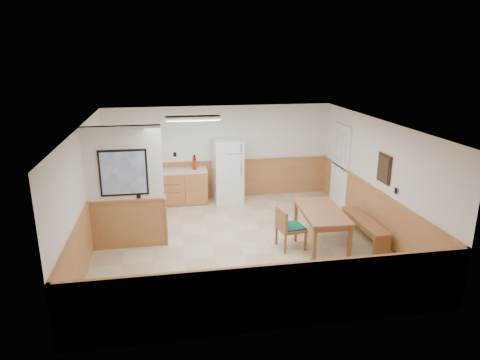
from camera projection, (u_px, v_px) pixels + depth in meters
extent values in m
plane|color=tan|center=(239.00, 242.00, 8.99)|extent=(6.00, 6.00, 0.00)
cube|color=silver|center=(239.00, 124.00, 8.27)|extent=(6.00, 6.00, 0.02)
cube|color=white|center=(220.00, 153.00, 11.46)|extent=(6.00, 0.02, 2.50)
cube|color=white|center=(377.00, 178.00, 9.13)|extent=(0.02, 6.00, 2.50)
cube|color=white|center=(84.00, 194.00, 8.14)|extent=(0.02, 6.00, 2.50)
cube|color=#B57F48|center=(220.00, 179.00, 11.66)|extent=(6.00, 0.04, 1.00)
cube|color=#B57F48|center=(373.00, 211.00, 9.34)|extent=(0.04, 6.00, 1.00)
cube|color=#B57F48|center=(89.00, 230.00, 8.36)|extent=(0.04, 6.00, 1.00)
cube|color=white|center=(123.00, 164.00, 8.31)|extent=(1.50, 0.15, 1.50)
cube|color=#B57F48|center=(128.00, 224.00, 8.67)|extent=(1.50, 0.17, 1.00)
cube|color=black|center=(124.00, 173.00, 8.26)|extent=(0.92, 0.03, 0.92)
cube|color=white|center=(123.00, 173.00, 8.25)|extent=(0.84, 0.01, 0.84)
cube|color=#AD693D|center=(180.00, 187.00, 11.22)|extent=(1.40, 0.60, 0.86)
cube|color=#AD693D|center=(123.00, 190.00, 10.97)|extent=(0.06, 0.60, 0.86)
cube|color=#AD693D|center=(152.00, 189.00, 11.10)|extent=(0.06, 0.60, 0.86)
cube|color=beige|center=(164.00, 172.00, 11.02)|extent=(2.20, 0.60, 0.04)
cube|color=beige|center=(164.00, 166.00, 11.28)|extent=(2.20, 0.02, 0.10)
cube|color=white|center=(340.00, 166.00, 10.98)|extent=(0.05, 1.02, 2.15)
cube|color=white|center=(340.00, 166.00, 10.98)|extent=(0.04, 0.90, 2.05)
cube|color=silver|center=(340.00, 146.00, 10.82)|extent=(0.02, 0.76, 0.80)
cube|color=white|center=(139.00, 145.00, 11.01)|extent=(0.80, 0.03, 1.00)
cube|color=silver|center=(139.00, 145.00, 11.00)|extent=(0.70, 0.01, 0.90)
cube|color=black|center=(384.00, 169.00, 8.76)|extent=(0.03, 0.50, 0.60)
cube|color=black|center=(383.00, 169.00, 8.75)|extent=(0.01, 0.42, 0.52)
cube|color=white|center=(193.00, 118.00, 9.38)|extent=(1.20, 0.30, 0.08)
cube|color=white|center=(193.00, 120.00, 9.39)|extent=(1.15, 0.25, 0.01)
cube|color=white|center=(228.00, 171.00, 11.26)|extent=(0.78, 0.74, 1.68)
cube|color=silver|center=(241.00, 148.00, 10.77)|extent=(0.03, 0.02, 0.22)
cube|color=silver|center=(241.00, 168.00, 10.92)|extent=(0.03, 0.02, 0.39)
cube|color=#9C5B39|center=(322.00, 211.00, 8.70)|extent=(0.91, 1.66, 0.05)
cube|color=#9C5B39|center=(321.00, 215.00, 8.73)|extent=(0.80, 1.56, 0.10)
cube|color=#9C5B39|center=(314.00, 245.00, 8.06)|extent=(0.07, 0.07, 0.70)
cube|color=#9C5B39|center=(296.00, 216.00, 9.49)|extent=(0.07, 0.07, 0.70)
cube|color=#9C5B39|center=(350.00, 243.00, 8.14)|extent=(0.07, 0.07, 0.70)
cube|color=#9C5B39|center=(326.00, 215.00, 9.56)|extent=(0.07, 0.07, 0.70)
cube|color=#9C5B39|center=(365.00, 221.00, 9.02)|extent=(0.37, 1.66, 0.05)
cube|color=#9C5B39|center=(382.00, 246.00, 8.35)|extent=(0.34, 0.06, 0.40)
cube|color=#9C5B39|center=(349.00, 217.00, 9.82)|extent=(0.34, 0.06, 0.40)
cube|color=#9C5B39|center=(291.00, 228.00, 8.65)|extent=(0.57, 0.57, 0.06)
cube|color=#10523F|center=(291.00, 226.00, 8.64)|extent=(0.53, 0.53, 0.03)
cube|color=#9C5B39|center=(281.00, 219.00, 8.51)|extent=(0.13, 0.50, 0.40)
cube|color=#10523F|center=(271.00, 220.00, 8.45)|extent=(0.09, 0.44, 0.34)
cube|color=#9C5B39|center=(285.00, 244.00, 8.45)|extent=(0.05, 0.05, 0.39)
cube|color=#9C5B39|center=(276.00, 236.00, 8.85)|extent=(0.05, 0.05, 0.39)
cube|color=#9C5B39|center=(305.00, 241.00, 8.58)|extent=(0.05, 0.05, 0.39)
cube|color=#9C5B39|center=(296.00, 233.00, 8.98)|extent=(0.05, 0.05, 0.39)
cylinder|color=#B41E09|center=(194.00, 164.00, 11.07)|extent=(0.12, 0.12, 0.32)
cylinder|color=black|center=(194.00, 156.00, 11.02)|extent=(0.05, 0.05, 0.07)
cylinder|color=#198935|center=(136.00, 168.00, 10.89)|extent=(0.07, 0.07, 0.20)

